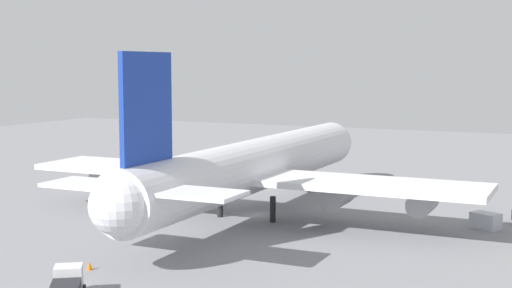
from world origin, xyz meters
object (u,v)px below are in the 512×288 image
(cargo_container_fore, at_px, (486,221))
(safety_cone_tail, at_px, (89,266))
(catering_truck, at_px, (67,286))
(cargo_airplane, at_px, (255,166))
(safety_cone_nose, at_px, (335,180))

(cargo_container_fore, distance_m, safety_cone_tail, 44.25)
(catering_truck, height_order, cargo_container_fore, catering_truck)
(cargo_airplane, distance_m, cargo_container_fore, 27.58)
(catering_truck, distance_m, safety_cone_nose, 63.84)
(cargo_container_fore, bearing_deg, safety_cone_tail, 136.81)
(cargo_airplane, distance_m, catering_truck, 35.93)
(cargo_container_fore, relative_size, safety_cone_tail, 4.55)
(cargo_airplane, bearing_deg, safety_cone_nose, -1.33)
(safety_cone_nose, height_order, safety_cone_tail, safety_cone_tail)
(safety_cone_nose, bearing_deg, cargo_container_fore, -132.42)
(cargo_airplane, relative_size, cargo_container_fore, 17.22)
(catering_truck, bearing_deg, safety_cone_nose, -0.27)
(catering_truck, bearing_deg, cargo_container_fore, -33.37)
(cargo_airplane, distance_m, safety_cone_tail, 28.64)
(cargo_airplane, xyz_separation_m, safety_cone_nose, (28.24, -0.65, -5.75))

